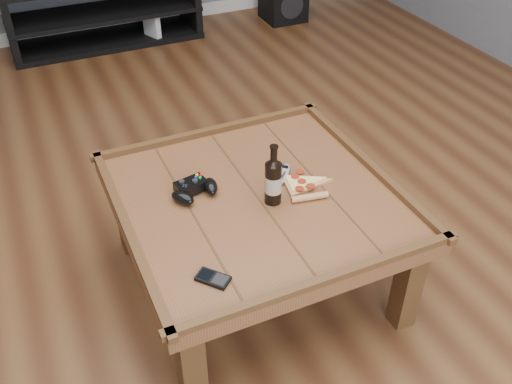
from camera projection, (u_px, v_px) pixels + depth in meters
name	position (u px, v px, depth m)	size (l,w,h in m)	color
ground	(257.00, 281.00, 2.38)	(6.00, 6.00, 0.00)	#442413
baseboard	(101.00, 25.00, 4.52)	(5.00, 0.02, 0.10)	silver
coffee_table	(257.00, 208.00, 2.15)	(1.03, 1.03, 0.48)	brown
media_console	(104.00, 11.00, 4.22)	(1.40, 0.45, 0.50)	black
beer_bottle	(273.00, 180.00, 2.03)	(0.06, 0.06, 0.24)	black
game_controller	(194.00, 189.00, 2.10)	(0.20, 0.15, 0.05)	black
pizza_slice	(303.00, 185.00, 2.15)	(0.19, 0.27, 0.03)	tan
smartphone	(213.00, 278.00, 1.77)	(0.11, 0.12, 0.01)	black
remote_control	(282.00, 175.00, 2.19)	(0.15, 0.15, 0.02)	#969BA3
subwoofer	(283.00, 0.00, 4.66)	(0.32, 0.32, 0.32)	black
game_console	(152.00, 28.00, 4.33)	(0.16, 0.20, 0.22)	slate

